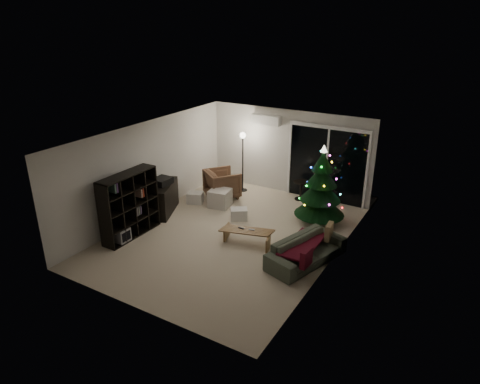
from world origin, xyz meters
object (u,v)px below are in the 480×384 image
at_px(bookshelf, 124,203).
at_px(media_cabinet, 163,198).
at_px(armchair, 222,184).
at_px(christmas_tree, 321,185).
at_px(coffee_table, 247,237).
at_px(sofa, 306,250).

height_order(bookshelf, media_cabinet, bookshelf).
bearing_deg(armchair, media_cabinet, 100.56).
bearing_deg(christmas_tree, coffee_table, -117.55).
distance_m(bookshelf, coffee_table, 3.05).
bearing_deg(christmas_tree, armchair, 177.14).
distance_m(armchair, coffee_table, 2.93).
bearing_deg(media_cabinet, christmas_tree, -1.66).
xyz_separation_m(sofa, coffee_table, (-1.49, 0.03, -0.09)).
bearing_deg(armchair, sofa, -175.79).
relative_size(bookshelf, christmas_tree, 0.77).
xyz_separation_m(armchair, coffee_table, (2.02, -2.10, -0.23)).
bearing_deg(bookshelf, armchair, 56.15).
relative_size(media_cabinet, coffee_table, 1.11).
bearing_deg(armchair, bookshelf, 111.25).
xyz_separation_m(bookshelf, sofa, (4.30, 0.99, -0.51)).
relative_size(media_cabinet, christmas_tree, 0.63).
xyz_separation_m(armchair, sofa, (3.51, -2.13, -0.13)).
distance_m(sofa, christmas_tree, 2.17).
bearing_deg(coffee_table, armchair, 118.04).
distance_m(media_cabinet, armchair, 1.87).
xyz_separation_m(bookshelf, christmas_tree, (3.83, 2.97, 0.24)).
xyz_separation_m(armchair, christmas_tree, (3.04, -0.15, 0.62)).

